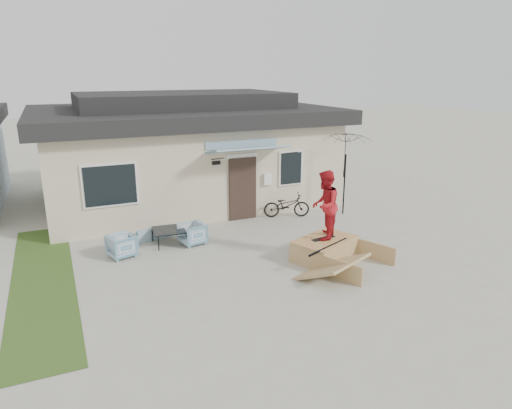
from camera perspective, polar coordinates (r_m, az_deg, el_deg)
name	(u,v)px	position (r m, az deg, el deg)	size (l,w,h in m)	color
ground	(275,275)	(11.44, 2.33, -8.76)	(90.00, 90.00, 0.00)	#A3A191
grass_strip	(43,281)	(12.27, -24.87, -8.53)	(1.40, 8.00, 0.01)	#2E4B1B
house	(184,148)	(18.11, -8.95, 6.86)	(10.80, 8.49, 4.10)	beige
loveseat	(150,230)	(14.11, -13.04, -3.13)	(1.30, 0.38, 0.51)	teal
armchair_left	(122,245)	(12.91, -16.27, -4.78)	(0.67, 0.62, 0.69)	teal
armchair_right	(192,233)	(13.41, -7.89, -3.46)	(0.67, 0.63, 0.69)	teal
coffee_table	(169,237)	(13.57, -10.69, -3.92)	(0.89, 0.89, 0.44)	black
bicycle	(287,203)	(15.72, 3.81, 0.22)	(0.55, 1.57, 1.00)	black
patio_umbrella	(345,165)	(16.06, 11.00, 4.88)	(2.08, 1.98, 2.20)	black
skate_ramp	(325,249)	(12.44, 8.48, -5.45)	(1.63, 2.17, 0.54)	#A88552
skateboard	(323,238)	(12.36, 8.32, -4.12)	(0.73, 0.18, 0.05)	black
skater	(325,204)	(12.07, 8.50, 0.04)	(0.89, 0.69, 1.82)	#AE161E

